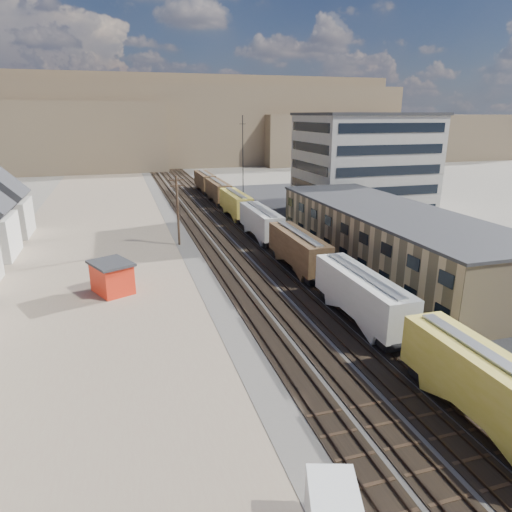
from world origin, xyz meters
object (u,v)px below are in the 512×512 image
object	(u,v)px
utility_pole_north	(178,209)
maintenance_shed	(112,277)
parked_car_blue	(366,229)
freight_train	(277,233)

from	to	relation	value
utility_pole_north	maintenance_shed	xyz separation A→B (m)	(-9.23, -16.49, -3.56)
utility_pole_north	parked_car_blue	xyz separation A→B (m)	(29.11, -2.35, -4.51)
freight_train	parked_car_blue	size ratio (longest dim) A/B	21.06
utility_pole_north	maintenance_shed	size ratio (longest dim) A/B	1.75
maintenance_shed	parked_car_blue	distance (m)	40.87
freight_train	maintenance_shed	bearing A→B (deg)	-157.98
maintenance_shed	parked_car_blue	xyz separation A→B (m)	(38.33, 14.14, -0.95)
freight_train	maintenance_shed	world-z (taller)	freight_train
freight_train	utility_pole_north	distance (m)	14.77
utility_pole_north	freight_train	bearing A→B (deg)	-32.32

